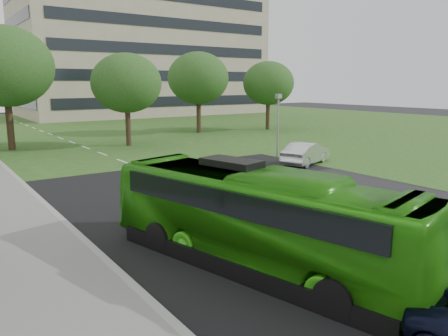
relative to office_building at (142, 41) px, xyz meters
name	(u,v)px	position (x,y,z in m)	size (l,w,h in m)	color
ground	(314,234)	(-21.96, -61.96, -12.50)	(160.00, 160.00, 0.00)	black
street_surfaces	(94,153)	(-22.34, -39.21, -12.47)	(120.00, 120.00, 0.15)	black
office_building	(142,41)	(0.00, 0.00, 0.00)	(40.10, 20.10, 25.00)	gray
tree_park_b	(5,67)	(-27.25, -33.71, -5.89)	(7.48, 7.48, 9.81)	black
tree_park_c	(126,83)	(-18.49, -36.84, -7.17)	(5.92, 5.92, 7.86)	black
tree_park_d	(198,78)	(-8.18, -31.66, -6.64)	(6.54, 6.54, 8.65)	black
tree_park_e	(268,83)	(0.26, -33.31, -7.17)	(5.88, 5.88, 7.84)	black
bus	(258,219)	(-25.39, -62.96, -11.06)	(2.42, 10.34, 2.88)	#2C9513
sedan	(306,153)	(-12.30, -51.96, -11.76)	(1.57, 4.51, 1.48)	silver
camera_pole	(278,117)	(-11.96, -48.74, -9.54)	(0.46, 0.43, 4.58)	gray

